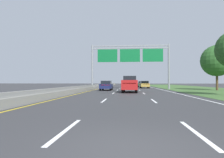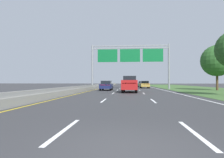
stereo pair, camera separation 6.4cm
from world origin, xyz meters
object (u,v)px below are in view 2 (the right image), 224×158
(car_navy_left_lane_sedan, at_px, (106,85))
(car_white_centre_lane_suv, at_px, (128,83))
(pickup_truck_red, at_px, (130,84))
(roadside_tree_mid, at_px, (217,61))
(car_silver_centre_lane_sedan, at_px, (129,84))
(car_gold_right_lane_sedan, at_px, (145,84))
(car_darkgreen_right_lane_sedan, at_px, (142,84))
(overhead_sign_gantry, at_px, (130,57))

(car_navy_left_lane_sedan, bearing_deg, car_white_centre_lane_suv, -8.37)
(pickup_truck_red, bearing_deg, roadside_tree_mid, -62.82)
(car_navy_left_lane_sedan, bearing_deg, car_silver_centre_lane_sedan, -14.28)
(car_gold_right_lane_sedan, bearing_deg, car_navy_left_lane_sedan, 147.75)
(pickup_truck_red, xyz_separation_m, car_white_centre_lane_suv, (-0.39, 28.03, 0.02))
(car_darkgreen_right_lane_sedan, bearing_deg, roadside_tree_mid, -149.57)
(car_navy_left_lane_sedan, bearing_deg, car_gold_right_lane_sedan, -31.96)
(car_white_centre_lane_suv, bearing_deg, roadside_tree_mid, -144.14)
(car_darkgreen_right_lane_sedan, distance_m, roadside_tree_mid, 22.51)
(car_gold_right_lane_sedan, distance_m, car_silver_centre_lane_sedan, 4.78)
(overhead_sign_gantry, xyz_separation_m, car_white_centre_lane_suv, (-0.53, 16.90, -5.00))
(car_white_centre_lane_suv, bearing_deg, car_darkgreen_right_lane_sedan, -115.12)
(car_silver_centre_lane_sedan, relative_size, roadside_tree_mid, 0.59)
(pickup_truck_red, relative_size, car_white_centre_lane_suv, 1.15)
(car_gold_right_lane_sedan, xyz_separation_m, roadside_tree_mid, (11.00, -9.81, 4.06))
(pickup_truck_red, height_order, car_silver_centre_lane_sedan, pickup_truck_red)
(pickup_truck_red, height_order, car_gold_right_lane_sedan, pickup_truck_red)
(pickup_truck_red, bearing_deg, car_white_centre_lane_suv, 1.91)
(pickup_truck_red, xyz_separation_m, car_navy_left_lane_sedan, (-3.76, 5.45, -0.26))
(car_silver_centre_lane_sedan, xyz_separation_m, car_white_centre_lane_suv, (-0.44, 7.76, 0.28))
(car_gold_right_lane_sedan, height_order, car_navy_left_lane_sedan, same)
(car_gold_right_lane_sedan, bearing_deg, car_white_centre_lane_suv, 18.50)
(car_darkgreen_right_lane_sedan, bearing_deg, pickup_truck_red, 173.24)
(overhead_sign_gantry, height_order, pickup_truck_red, overhead_sign_gantry)
(overhead_sign_gantry, distance_m, pickup_truck_red, 12.21)
(overhead_sign_gantry, bearing_deg, car_silver_centre_lane_sedan, 90.60)
(car_gold_right_lane_sedan, relative_size, car_white_centre_lane_suv, 0.93)
(car_silver_centre_lane_sedan, height_order, roadside_tree_mid, roadside_tree_mid)
(pickup_truck_red, distance_m, car_darkgreen_right_lane_sedan, 26.44)
(pickup_truck_red, relative_size, roadside_tree_mid, 0.73)
(roadside_tree_mid, bearing_deg, car_silver_centre_lane_sedan, 137.32)
(pickup_truck_red, xyz_separation_m, roadside_tree_mid, (14.39, 7.04, 3.80))
(car_silver_centre_lane_sedan, bearing_deg, pickup_truck_red, -178.85)
(car_gold_right_lane_sedan, relative_size, car_navy_left_lane_sedan, 1.00)
(overhead_sign_gantry, bearing_deg, car_gold_right_lane_sedan, 60.44)
(car_silver_centre_lane_sedan, height_order, car_darkgreen_right_lane_sedan, same)
(car_darkgreen_right_lane_sedan, bearing_deg, car_silver_centre_lane_sedan, 151.55)
(pickup_truck_red, bearing_deg, car_darkgreen_right_lane_sedan, -6.15)
(car_gold_right_lane_sedan, bearing_deg, roadside_tree_mid, -131.91)
(car_navy_left_lane_sedan, bearing_deg, pickup_truck_red, -145.29)
(car_gold_right_lane_sedan, distance_m, car_navy_left_lane_sedan, 13.46)
(overhead_sign_gantry, bearing_deg, car_navy_left_lane_sedan, -124.47)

